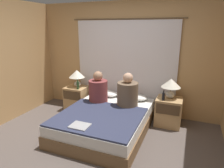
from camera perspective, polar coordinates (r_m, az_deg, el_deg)
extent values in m
plane|color=#564C47|center=(3.48, -6.61, -18.23)|extent=(16.00, 16.00, 0.00)
cube|color=tan|center=(4.61, 3.85, 7.23)|extent=(4.32, 0.06, 2.50)
cube|color=white|center=(4.59, 3.56, 4.62)|extent=(2.34, 0.02, 2.09)
cylinder|color=brown|center=(4.50, 3.80, 18.06)|extent=(2.54, 0.02, 0.02)
cube|color=brown|center=(3.96, -1.67, -11.61)|extent=(1.52, 2.01, 0.23)
cube|color=white|center=(3.87, -1.70, -8.90)|extent=(1.48, 1.97, 0.19)
cube|color=tan|center=(4.94, -9.95, -3.97)|extent=(0.50, 0.46, 0.57)
cube|color=#4C3823|center=(4.71, -11.53, -3.23)|extent=(0.44, 0.02, 0.20)
cube|color=tan|center=(4.27, 15.85, -7.62)|extent=(0.50, 0.46, 0.57)
cube|color=#4C3823|center=(4.00, 15.60, -7.04)|extent=(0.44, 0.02, 0.20)
ellipsoid|color=silver|center=(4.87, -9.87, 0.07)|extent=(0.17, 0.17, 0.13)
cylinder|color=#B2A893|center=(4.84, -9.93, 1.36)|extent=(0.02, 0.02, 0.09)
cone|color=silver|center=(4.81, -10.01, 2.91)|extent=(0.38, 0.38, 0.17)
ellipsoid|color=silver|center=(4.19, 16.28, -2.99)|extent=(0.17, 0.17, 0.13)
cylinder|color=#B2A893|center=(4.15, 16.40, -1.51)|extent=(0.02, 0.02, 0.09)
cone|color=silver|center=(4.11, 16.54, 0.28)|extent=(0.38, 0.38, 0.17)
ellipsoid|color=white|center=(4.61, -1.58, -2.68)|extent=(0.56, 0.35, 0.12)
ellipsoid|color=white|center=(4.40, 6.46, -3.72)|extent=(0.56, 0.35, 0.12)
cube|color=#2D334C|center=(3.57, -3.76, -9.27)|extent=(1.46, 1.32, 0.03)
cylinder|color=brown|center=(4.22, -3.97, -2.06)|extent=(0.40, 0.40, 0.46)
sphere|color=#A87A5B|center=(4.13, -4.05, 2.31)|extent=(0.20, 0.20, 0.20)
cylinder|color=brown|center=(3.98, 4.48, -3.00)|extent=(0.42, 0.42, 0.49)
sphere|color=tan|center=(3.89, 4.59, 1.77)|extent=(0.20, 0.20, 0.20)
cylinder|color=#2D4C28|center=(4.64, -9.74, -0.45)|extent=(0.06, 0.06, 0.17)
cylinder|color=#2D4C28|center=(4.61, -9.81, 0.94)|extent=(0.02, 0.02, 0.06)
cylinder|color=black|center=(4.01, 14.47, -3.55)|extent=(0.06, 0.06, 0.15)
cylinder|color=black|center=(3.98, 14.57, -2.16)|extent=(0.02, 0.02, 0.06)
cube|color=#9EA0A5|center=(3.24, -9.16, -11.71)|extent=(0.30, 0.25, 0.02)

